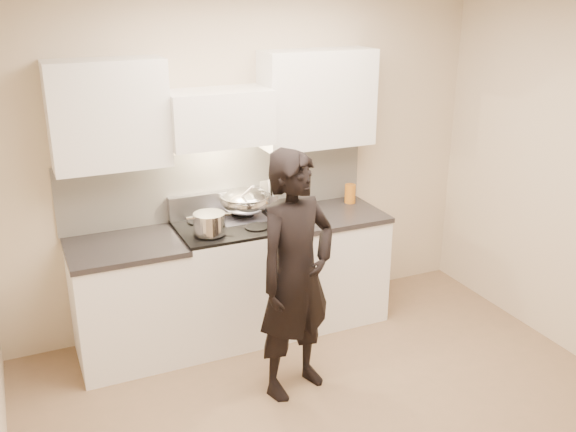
{
  "coord_description": "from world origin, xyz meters",
  "views": [
    {
      "loc": [
        -1.74,
        -2.93,
        2.68
      ],
      "look_at": [
        0.04,
        1.05,
        1.09
      ],
      "focal_mm": 40.0,
      "sensor_mm": 36.0,
      "label": 1
    }
  ],
  "objects_px": {
    "counter_right": "(323,265)",
    "person": "(296,276)",
    "utensil_crock": "(272,202)",
    "stove": "(229,281)",
    "wok": "(245,201)"
  },
  "relations": [
    {
      "from": "counter_right",
      "to": "person",
      "type": "height_order",
      "value": "person"
    },
    {
      "from": "utensil_crock",
      "to": "person",
      "type": "height_order",
      "value": "person"
    },
    {
      "from": "stove",
      "to": "person",
      "type": "height_order",
      "value": "person"
    },
    {
      "from": "stove",
      "to": "utensil_crock",
      "type": "bearing_deg",
      "value": 24.07
    },
    {
      "from": "wok",
      "to": "stove",
      "type": "bearing_deg",
      "value": -144.1
    },
    {
      "from": "counter_right",
      "to": "wok",
      "type": "relative_size",
      "value": 1.86
    },
    {
      "from": "utensil_crock",
      "to": "stove",
      "type": "bearing_deg",
      "value": -155.93
    },
    {
      "from": "stove",
      "to": "counter_right",
      "type": "bearing_deg",
      "value": 0.0
    },
    {
      "from": "person",
      "to": "wok",
      "type": "bearing_deg",
      "value": 70.72
    },
    {
      "from": "counter_right",
      "to": "utensil_crock",
      "type": "height_order",
      "value": "utensil_crock"
    },
    {
      "from": "utensil_crock",
      "to": "counter_right",
      "type": "bearing_deg",
      "value": -27.86
    },
    {
      "from": "stove",
      "to": "wok",
      "type": "height_order",
      "value": "wok"
    },
    {
      "from": "stove",
      "to": "utensil_crock",
      "type": "distance_m",
      "value": 0.72
    },
    {
      "from": "utensil_crock",
      "to": "person",
      "type": "relative_size",
      "value": 0.16
    },
    {
      "from": "wok",
      "to": "person",
      "type": "relative_size",
      "value": 0.29
    }
  ]
}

